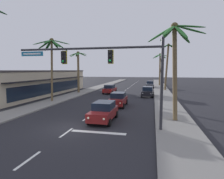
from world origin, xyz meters
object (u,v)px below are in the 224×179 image
palm_right_farthest (160,63)px  traffic_signal_mast (111,64)px  sedan_lead_at_stop_bar (104,111)px  palm_left_third (78,66)px  sedan_third_in_queue (118,99)px  storefront_strip_left (39,83)px  palm_right_third (167,60)px  sedan_oncoming_far (110,89)px  sedan_parked_nearest_kerb (148,91)px  sedan_parked_mid_kerb (150,84)px  palm_left_second (52,53)px  palm_right_nearest (175,50)px

palm_right_farthest → traffic_signal_mast: bearing=-96.6°
sedan_lead_at_stop_bar → palm_left_third: size_ratio=0.56×
traffic_signal_mast → sedan_lead_at_stop_bar: size_ratio=2.53×
sedan_third_in_queue → storefront_strip_left: bearing=154.4°
sedan_lead_at_stop_bar → palm_right_third: 28.61m
traffic_signal_mast → palm_right_third: 29.67m
sedan_lead_at_stop_bar → sedan_third_in_queue: 7.04m
sedan_oncoming_far → sedan_parked_nearest_kerb: size_ratio=1.00×
traffic_signal_mast → palm_left_third: (-11.02, 20.51, 0.41)m
palm_right_third → palm_right_farthest: bearing=94.8°
sedan_oncoming_far → sedan_parked_mid_kerb: bearing=63.4°
sedan_parked_nearest_kerb → sedan_oncoming_far: bearing=158.8°
traffic_signal_mast → sedan_lead_at_stop_bar: (-1.09, 1.88, -4.01)m
sedan_lead_at_stop_bar → palm_right_farthest: bearing=81.5°
sedan_lead_at_stop_bar → palm_left_third: 21.57m
traffic_signal_mast → sedan_parked_mid_kerb: traffic_signal_mast is taller
sedan_lead_at_stop_bar → sedan_parked_mid_kerb: same height
sedan_third_in_queue → palm_left_second: size_ratio=0.51×
sedan_lead_at_stop_bar → sedan_parked_mid_kerb: size_ratio=0.99×
palm_right_nearest → sedan_parked_mid_kerb: bearing=94.4°
sedan_third_in_queue → palm_left_second: bearing=173.0°
traffic_signal_mast → sedan_oncoming_far: bearing=103.2°
sedan_parked_mid_kerb → palm_left_third: palm_left_third is taller
sedan_third_in_queue → palm_left_second: 11.22m
sedan_parked_nearest_kerb → palm_left_third: (-13.25, 2.16, 4.42)m
sedan_third_in_queue → sedan_parked_nearest_kerb: (3.33, 9.44, 0.00)m
sedan_third_in_queue → palm_left_second: palm_left_second is taller
traffic_signal_mast → palm_right_farthest: 42.36m
sedan_third_in_queue → palm_right_farthest: size_ratio=0.48×
sedan_lead_at_stop_bar → palm_right_third: palm_right_third is taller
sedan_lead_at_stop_bar → palm_right_nearest: 7.95m
palm_left_second → palm_right_third: (16.52, 18.93, -0.28)m
sedan_parked_mid_kerb → palm_left_second: palm_left_second is taller
palm_right_farthest → palm_left_third: bearing=-126.5°
traffic_signal_mast → palm_right_third: size_ratio=1.12×
sedan_parked_nearest_kerb → storefront_strip_left: 19.15m
traffic_signal_mast → sedan_third_in_queue: size_ratio=2.54×
sedan_lead_at_stop_bar → palm_left_second: palm_left_second is taller
sedan_parked_nearest_kerb → palm_right_nearest: 16.45m
sedan_lead_at_stop_bar → traffic_signal_mast: bearing=-60.0°
sedan_oncoming_far → traffic_signal_mast: bearing=-76.8°
sedan_parked_mid_kerb → palm_right_third: palm_right_third is taller
storefront_strip_left → palm_left_third: bearing=35.4°
sedan_parked_nearest_kerb → palm_right_third: palm_right_third is taller
sedan_oncoming_far → palm_right_nearest: (9.74, -18.16, 5.25)m
palm_left_second → palm_left_third: bearing=92.6°
sedan_lead_at_stop_bar → palm_left_second: (-9.45, 8.20, 5.94)m
palm_left_second → palm_right_nearest: (15.32, -7.10, -0.69)m
palm_right_third → sedan_oncoming_far: bearing=-144.2°
sedan_parked_mid_kerb → palm_right_nearest: size_ratio=0.54×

